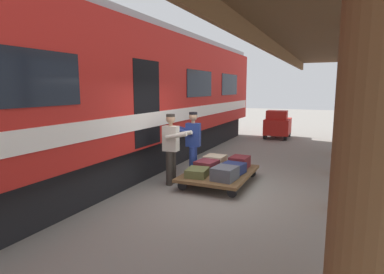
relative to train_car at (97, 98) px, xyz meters
name	(u,v)px	position (x,y,z in m)	size (l,w,h in m)	color
ground_plane	(219,193)	(-3.31, 0.00, -2.06)	(60.00, 60.00, 0.00)	gray
platform_canopy	(344,34)	(-5.59, 0.00, 1.18)	(3.20, 17.44, 3.56)	brown
train_car	(97,98)	(0.00, 0.00, 0.00)	(3.02, 18.08, 4.00)	#B21E19
luggage_cart	(219,173)	(-3.06, -0.73, -1.81)	(1.48, 2.15, 0.29)	brown
suitcase_slate_roller	(225,173)	(-3.39, -0.14, -1.63)	(0.48, 0.56, 0.29)	#4C515B
suitcase_olive_duffel	(197,172)	(-2.72, -0.14, -1.68)	(0.46, 0.55, 0.18)	brown
suitcase_maroon_trunk	(240,162)	(-3.39, -1.32, -1.63)	(0.43, 0.53, 0.29)	maroon
suitcase_cream_canvas	(215,160)	(-2.72, -1.32, -1.64)	(0.51, 0.52, 0.26)	beige
suitcase_burgundy_valise	(207,165)	(-2.72, -0.73, -1.65)	(0.47, 0.54, 0.24)	maroon
suitcase_navy_fabric	(233,168)	(-3.39, -0.73, -1.65)	(0.51, 0.54, 0.24)	navy
porter_in_overalls	(192,142)	(-2.23, -0.96, -1.14)	(0.71, 0.51, 1.70)	navy
porter_by_door	(172,147)	(-2.03, -0.19, -1.14)	(0.68, 0.44, 1.70)	#332D28
baggage_tug	(278,125)	(-3.15, -8.51, -1.43)	(1.17, 1.75, 1.30)	#B21E19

